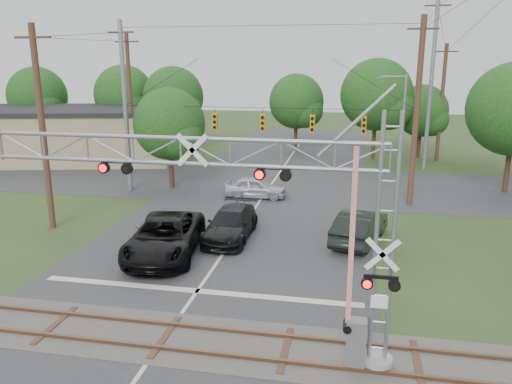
% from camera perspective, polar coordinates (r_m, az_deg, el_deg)
% --- Properties ---
extents(ground, '(160.00, 160.00, 0.00)m').
position_cam_1_polar(ground, '(15.85, -13.09, -19.60)').
color(ground, '#2A411E').
rests_on(ground, ground).
extents(road_main, '(14.00, 90.00, 0.02)m').
position_cam_1_polar(road_main, '(24.25, -3.49, -6.69)').
color(road_main, '#2B2B2E').
rests_on(road_main, ground).
extents(road_cross, '(90.00, 12.00, 0.02)m').
position_cam_1_polar(road_cross, '(37.36, 1.86, 1.00)').
color(road_cross, '#2B2B2E').
rests_on(road_cross, ground).
extents(railroad_track, '(90.00, 3.20, 0.17)m').
position_cam_1_polar(railroad_track, '(17.38, -10.34, -16.00)').
color(railroad_track, '#46413C').
rests_on(railroad_track, ground).
extents(crossing_gantry, '(12.31, 0.97, 7.60)m').
position_cam_1_polar(crossing_gantry, '(14.31, 0.26, -1.85)').
color(crossing_gantry, gray).
rests_on(crossing_gantry, ground).
extents(traffic_signal_span, '(19.34, 0.36, 11.50)m').
position_cam_1_polar(traffic_signal_span, '(32.37, 2.45, 8.99)').
color(traffic_signal_span, gray).
rests_on(traffic_signal_span, ground).
extents(pickup_black, '(3.84, 6.81, 1.80)m').
position_cam_1_polar(pickup_black, '(23.81, -10.37, -5.04)').
color(pickup_black, black).
rests_on(pickup_black, ground).
extents(car_dark, '(2.13, 5.24, 1.52)m').
position_cam_1_polar(car_dark, '(25.68, -2.91, -3.67)').
color(car_dark, black).
rests_on(car_dark, ground).
extents(sedan_silver, '(4.14, 1.75, 1.40)m').
position_cam_1_polar(sedan_silver, '(33.30, -0.03, 0.53)').
color(sedan_silver, '#AFB1B7').
rests_on(sedan_silver, ground).
extents(suv_dark, '(3.03, 5.29, 1.65)m').
position_cam_1_polar(suv_dark, '(25.69, 11.79, -3.81)').
color(suv_dark, black).
rests_on(suv_dark, ground).
extents(commercial_building, '(22.13, 14.81, 4.75)m').
position_cam_1_polar(commercial_building, '(49.69, -21.01, 6.23)').
color(commercial_building, '#9B8467').
rests_on(commercial_building, ground).
extents(streetlight, '(2.13, 0.22, 7.98)m').
position_cam_1_polar(streetlight, '(38.60, 16.22, 7.59)').
color(streetlight, gray).
rests_on(streetlight, ground).
extents(utility_poles, '(27.78, 29.21, 13.95)m').
position_cam_1_polar(utility_poles, '(34.07, 7.99, 10.10)').
color(utility_poles, '#482F21').
rests_on(utility_poles, ground).
extents(treeline, '(57.61, 22.50, 9.20)m').
position_cam_1_polar(treeline, '(46.07, 2.87, 10.31)').
color(treeline, '#3C271B').
rests_on(treeline, ground).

